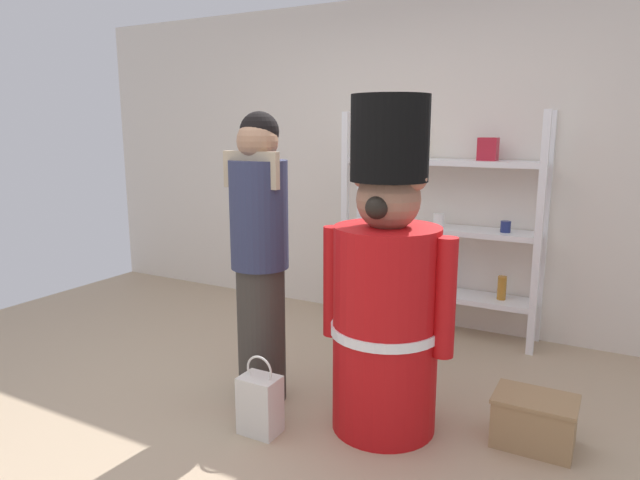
# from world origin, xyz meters

# --- Properties ---
(ground_plane) EXTENTS (6.40, 6.40, 0.00)m
(ground_plane) POSITION_xyz_m (0.00, 0.00, 0.00)
(ground_plane) COLOR tan
(back_wall) EXTENTS (6.40, 0.12, 2.60)m
(back_wall) POSITION_xyz_m (0.00, 2.20, 1.30)
(back_wall) COLOR silver
(back_wall) RESTS_ON ground_plane
(merchandise_shelf) EXTENTS (1.53, 0.35, 1.71)m
(merchandise_shelf) POSITION_xyz_m (0.35, 1.98, 0.86)
(merchandise_shelf) COLOR white
(merchandise_shelf) RESTS_ON ground_plane
(teddy_bear_guard) EXTENTS (0.73, 0.57, 1.75)m
(teddy_bear_guard) POSITION_xyz_m (0.55, 0.41, 0.75)
(teddy_bear_guard) COLOR red
(teddy_bear_guard) RESTS_ON ground_plane
(person_shopper) EXTENTS (0.35, 0.33, 1.68)m
(person_shopper) POSITION_xyz_m (-0.21, 0.36, 0.89)
(person_shopper) COLOR #38332D
(person_shopper) RESTS_ON ground_plane
(shopping_bag) EXTENTS (0.21, 0.15, 0.43)m
(shopping_bag) POSITION_xyz_m (0.01, 0.03, 0.16)
(shopping_bag) COLOR silver
(shopping_bag) RESTS_ON ground_plane
(display_crate) EXTENTS (0.40, 0.28, 0.26)m
(display_crate) POSITION_xyz_m (1.30, 0.60, 0.13)
(display_crate) COLOR #9E7A51
(display_crate) RESTS_ON ground_plane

